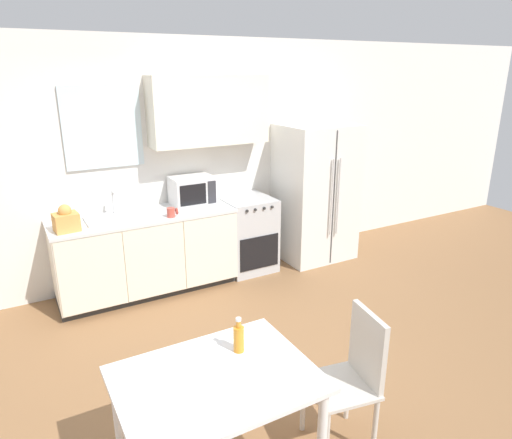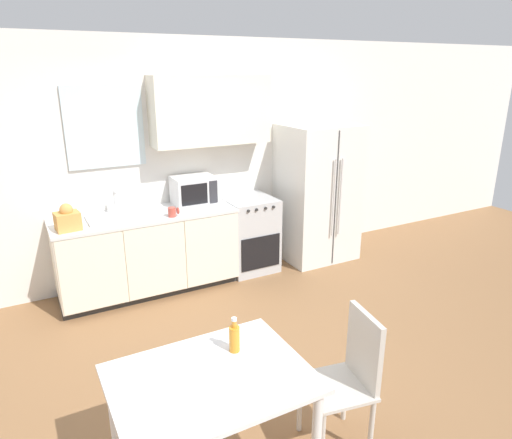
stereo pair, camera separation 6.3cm
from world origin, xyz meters
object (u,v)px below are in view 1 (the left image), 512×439
Objects in this scene: dining_table at (216,394)px; dining_chair_side at (354,370)px; microwave at (192,191)px; refrigerator at (315,193)px; drink_bottle at (239,338)px; coffee_mug at (172,212)px; oven_range at (247,234)px.

dining_chair_side reaches higher than dining_table.
microwave is 2.92m from dining_chair_side.
microwave is at bearing 173.97° from refrigerator.
refrigerator is 3.39m from drink_bottle.
dining_table is 0.34m from drink_bottle.
coffee_mug is at bearing -174.99° from refrigerator.
oven_range is 1.92× the size of microwave.
dining_table is at bearing -103.97° from coffee_mug.
coffee_mug is at bearing 17.05° from dining_chair_side.
refrigerator is 14.85× the size of coffee_mug.
refrigerator is at bearing -6.03° from microwave.
dining_table is (-0.97, -2.77, -0.40)m from microwave.
oven_range is at bearing 176.20° from refrigerator.
oven_range is 0.52× the size of refrigerator.
dining_chair_side is at bearing -83.05° from coffee_mug.
microwave reaches higher than coffee_mug.
refrigerator is at bearing -3.80° from oven_range.
oven_range is 2.85m from dining_chair_side.
microwave is at bearing 70.66° from dining_table.
refrigerator reaches higher than coffee_mug.
oven_range is 1.15m from coffee_mug.
dining_table is at bearing -109.34° from microwave.
microwave is (-0.64, 0.11, 0.60)m from oven_range.
oven_range is at bearing -4.10° from dining_chair_side.
microwave is at bearing 170.68° from oven_range.
oven_range is 0.97× the size of dining_chair_side.
dining_table is (-2.57, -2.60, -0.21)m from refrigerator.
microwave is 2.73m from drink_bottle.
dining_table is at bearing -134.61° from refrigerator.
dining_table is (-0.60, -2.43, -0.29)m from coffee_mug.
microwave is 0.43× the size of dining_table.
microwave is 0.51m from coffee_mug.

